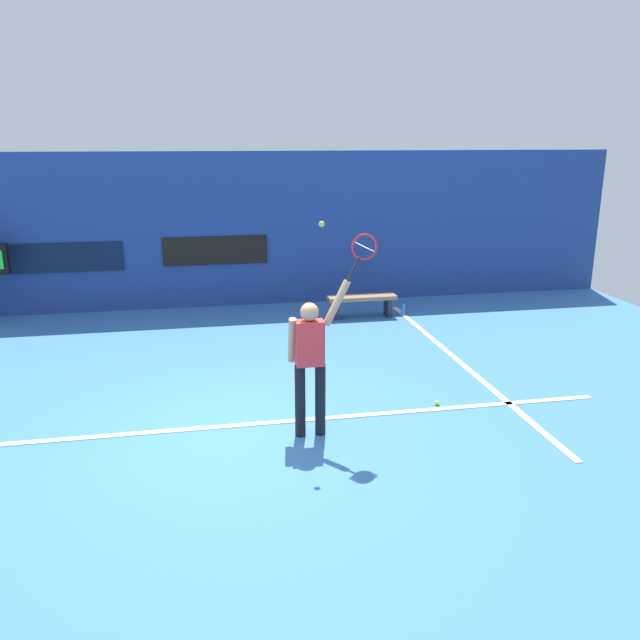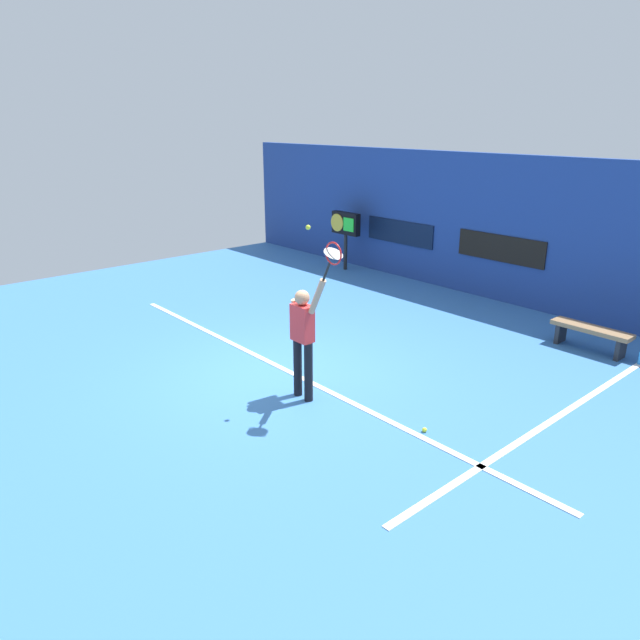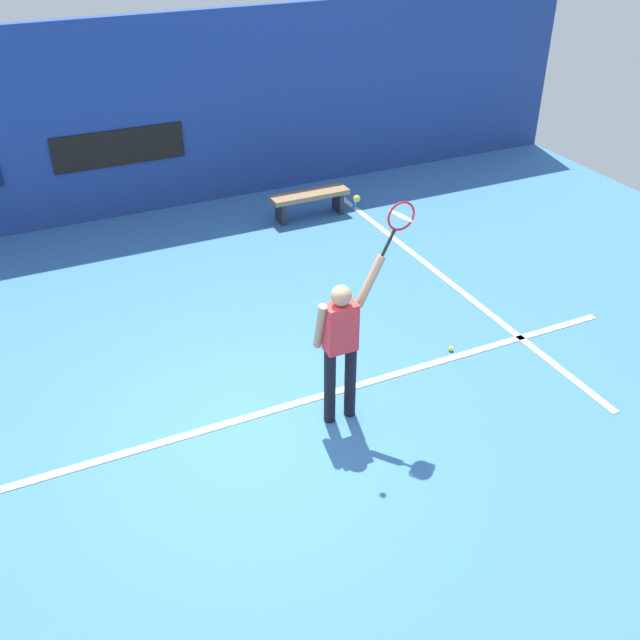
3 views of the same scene
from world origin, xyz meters
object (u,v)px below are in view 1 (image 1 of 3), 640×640
at_px(tennis_racket, 363,249).
at_px(water_bottle, 403,309).
at_px(spare_ball, 437,403).
at_px(tennis_player, 310,358).
at_px(tennis_ball, 322,224).
at_px(court_bench, 362,301).

bearing_deg(tennis_racket, water_bottle, 66.47).
distance_m(tennis_racket, spare_ball, 2.64).
xyz_separation_m(tennis_racket, spare_ball, (1.24, 0.56, -2.27)).
bearing_deg(tennis_player, tennis_ball, -2.45).
height_order(court_bench, spare_ball, court_bench).
height_order(tennis_ball, court_bench, tennis_ball).
xyz_separation_m(tennis_player, court_bench, (1.97, 5.12, -0.67)).
bearing_deg(spare_ball, tennis_ball, -161.99).
xyz_separation_m(tennis_racket, tennis_ball, (-0.49, -0.00, 0.31)).
bearing_deg(water_bottle, court_bench, 180.00).
bearing_deg(water_bottle, spare_ball, -102.23).
height_order(tennis_racket, court_bench, tennis_racket).
bearing_deg(tennis_racket, tennis_player, 179.61).
height_order(tennis_player, spare_ball, tennis_player).
bearing_deg(tennis_ball, water_bottle, 62.02).
xyz_separation_m(tennis_racket, court_bench, (1.34, 5.13, -1.96)).
height_order(court_bench, water_bottle, court_bench).
height_order(tennis_racket, tennis_ball, tennis_ball).
distance_m(tennis_ball, court_bench, 5.90).
height_order(tennis_racket, spare_ball, tennis_racket).
bearing_deg(tennis_player, court_bench, 68.94).
bearing_deg(court_bench, tennis_racket, -104.69).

